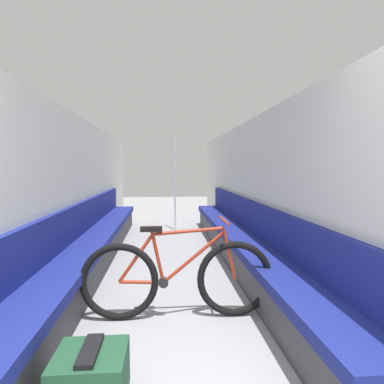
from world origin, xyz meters
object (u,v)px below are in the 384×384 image
(bench_seat_row_left, at_px, (93,246))
(grab_pole_near, at_px, (175,184))
(bicycle, at_px, (178,278))
(luggage_bag, at_px, (91,377))
(bench_seat_row_right, at_px, (241,243))

(bench_seat_row_left, xyz_separation_m, grab_pole_near, (1.25, 2.71, 0.74))
(bench_seat_row_left, relative_size, bicycle, 3.85)
(bench_seat_row_left, distance_m, luggage_bag, 2.94)
(grab_pole_near, bearing_deg, bicycle, -91.60)
(bench_seat_row_right, distance_m, luggage_bag, 3.28)
(bench_seat_row_left, xyz_separation_m, luggage_bag, (0.56, -2.88, -0.14))
(bench_seat_row_right, bearing_deg, grab_pole_near, 107.92)
(bench_seat_row_left, bearing_deg, bench_seat_row_right, 0.00)
(grab_pole_near, bearing_deg, bench_seat_row_right, -72.08)
(grab_pole_near, distance_m, luggage_bag, 5.70)
(grab_pole_near, bearing_deg, luggage_bag, -97.05)
(bench_seat_row_right, bearing_deg, bicycle, -119.53)
(bench_seat_row_right, height_order, grab_pole_near, grab_pole_near)
(bench_seat_row_right, height_order, luggage_bag, bench_seat_row_right)
(bicycle, bearing_deg, bench_seat_row_right, 53.20)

